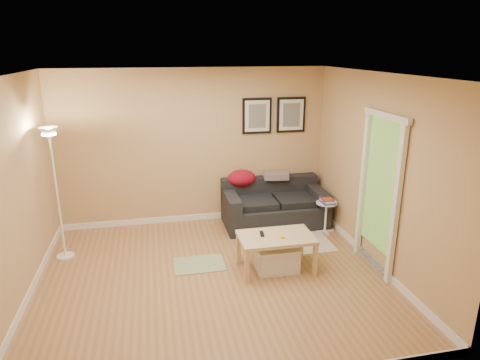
{
  "coord_description": "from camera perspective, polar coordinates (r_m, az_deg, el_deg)",
  "views": [
    {
      "loc": [
        -0.67,
        -4.89,
        2.9
      ],
      "look_at": [
        0.55,
        0.85,
        1.05
      ],
      "focal_mm": 31.58,
      "sensor_mm": 36.0,
      "label": 1
    }
  ],
  "objects": [
    {
      "name": "sofa",
      "position": [
        7.17,
        4.69,
        -3.18
      ],
      "size": [
        1.7,
        0.9,
        0.75
      ],
      "primitive_type": null,
      "color": "black",
      "rests_on": "ground"
    },
    {
      "name": "wall_right",
      "position": [
        5.91,
        18.12,
        0.92
      ],
      "size": [
        0.0,
        4.0,
        4.0
      ],
      "primitive_type": "plane",
      "rotation": [
        1.57,
        0.0,
        -1.57
      ],
      "color": "tan",
      "rests_on": "ground"
    },
    {
      "name": "book_stack",
      "position": [
        6.92,
        11.7,
        -2.7
      ],
      "size": [
        0.28,
        0.31,
        0.08
      ],
      "primitive_type": null,
      "rotation": [
        0.0,
        0.0,
        0.37
      ],
      "color": "#3745A5",
      "rests_on": "side_table"
    },
    {
      "name": "area_rug",
      "position": [
        6.66,
        6.76,
        -8.41
      ],
      "size": [
        1.25,
        0.85,
        0.01
      ],
      "primitive_type": "cube",
      "color": "beige",
      "rests_on": "ground"
    },
    {
      "name": "side_table",
      "position": [
        7.03,
        11.49,
        -4.95
      ],
      "size": [
        0.34,
        0.34,
        0.51
      ],
      "primitive_type": null,
      "color": "white",
      "rests_on": "ground"
    },
    {
      "name": "wall_left",
      "position": [
        5.38,
        -28.45,
        -1.97
      ],
      "size": [
        0.0,
        4.0,
        4.0
      ],
      "primitive_type": "plane",
      "rotation": [
        1.57,
        0.0,
        1.57
      ],
      "color": "tan",
      "rests_on": "ground"
    },
    {
      "name": "framed_print_left",
      "position": [
        7.17,
        2.31,
        8.65
      ],
      "size": [
        0.5,
        0.04,
        0.6
      ],
      "primitive_type": null,
      "color": "black",
      "rests_on": "wall_back"
    },
    {
      "name": "wall_front",
      "position": [
        3.37,
        0.92,
        -10.81
      ],
      "size": [
        4.5,
        0.0,
        4.5
      ],
      "primitive_type": "plane",
      "rotation": [
        -1.57,
        0.0,
        0.0
      ],
      "color": "tan",
      "rests_on": "ground"
    },
    {
      "name": "baseboard_right",
      "position": [
        6.36,
        16.98,
        -9.94
      ],
      "size": [
        0.02,
        4.0,
        0.1
      ],
      "primitive_type": "cube",
      "color": "white",
      "rests_on": "ground"
    },
    {
      "name": "remote_control",
      "position": [
        5.71,
        2.98,
        -7.27
      ],
      "size": [
        0.07,
        0.17,
        0.02
      ],
      "primitive_type": "cube",
      "rotation": [
        0.0,
        0.0,
        -0.15
      ],
      "color": "black",
      "rests_on": "coffee_table"
    },
    {
      "name": "doorway",
      "position": [
        5.85,
        18.16,
        -2.1
      ],
      "size": [
        0.12,
        1.01,
        2.13
      ],
      "primitive_type": null,
      "color": "white",
      "rests_on": "ground"
    },
    {
      "name": "green_runner",
      "position": [
        6.03,
        -5.56,
        -11.27
      ],
      "size": [
        0.7,
        0.5,
        0.01
      ],
      "primitive_type": "cube",
      "color": "#668C4C",
      "rests_on": "ground"
    },
    {
      "name": "floor",
      "position": [
        5.72,
        -3.72,
        -12.98
      ],
      "size": [
        4.5,
        4.5,
        0.0
      ],
      "primitive_type": "plane",
      "color": "#AD744A",
      "rests_on": "ground"
    },
    {
      "name": "red_throw",
      "position": [
        7.19,
        0.23,
        0.25
      ],
      "size": [
        0.48,
        0.36,
        0.28
      ],
      "primitive_type": null,
      "color": "maroon",
      "rests_on": "sofa"
    },
    {
      "name": "plaid_throw",
      "position": [
        7.31,
        4.86,
        0.58
      ],
      "size": [
        0.45,
        0.32,
        0.1
      ],
      "primitive_type": null,
      "rotation": [
        0.0,
        0.0,
        -0.14
      ],
      "color": "#A2775E",
      "rests_on": "sofa"
    },
    {
      "name": "tape_roll",
      "position": [
        5.64,
        5.7,
        -7.64
      ],
      "size": [
        0.07,
        0.07,
        0.03
      ],
      "primitive_type": "cylinder",
      "color": "yellow",
      "rests_on": "coffee_table"
    },
    {
      "name": "baseboard_back",
      "position": [
        7.48,
        -5.97,
        -5.02
      ],
      "size": [
        4.5,
        0.02,
        0.1
      ],
      "primitive_type": "cube",
      "color": "white",
      "rests_on": "ground"
    },
    {
      "name": "floor_lamp",
      "position": [
        6.36,
        -23.41,
        -2.3
      ],
      "size": [
        0.25,
        0.25,
        1.91
      ],
      "primitive_type": null,
      "color": "white",
      "rests_on": "ground"
    },
    {
      "name": "baseboard_left",
      "position": [
        5.87,
        -26.56,
        -13.56
      ],
      "size": [
        0.02,
        4.0,
        0.1
      ],
      "primitive_type": "cube",
      "color": "white",
      "rests_on": "ground"
    },
    {
      "name": "coffee_table",
      "position": [
        5.8,
        4.85,
        -9.76
      ],
      "size": [
        1.01,
        0.63,
        0.5
      ],
      "primitive_type": null,
      "rotation": [
        0.0,
        0.0,
        0.02
      ],
      "color": "#DBB785",
      "rests_on": "ground"
    },
    {
      "name": "ceiling",
      "position": [
        4.95,
        -4.32,
        13.98
      ],
      "size": [
        4.5,
        4.5,
        0.0
      ],
      "primitive_type": "plane",
      "rotation": [
        3.14,
        0.0,
        0.0
      ],
      "color": "white",
      "rests_on": "wall_back"
    },
    {
      "name": "wall_back",
      "position": [
        7.11,
        -6.29,
        4.37
      ],
      "size": [
        4.5,
        0.0,
        4.5
      ],
      "primitive_type": "plane",
      "rotation": [
        1.57,
        0.0,
        0.0
      ],
      "color": "tan",
      "rests_on": "ground"
    },
    {
      "name": "storage_bin",
      "position": [
        5.83,
        4.98,
        -10.44
      ],
      "size": [
        0.57,
        0.41,
        0.35
      ],
      "primitive_type": null,
      "color": "white",
      "rests_on": "ground"
    },
    {
      "name": "framed_print_right",
      "position": [
        7.34,
        6.91,
        8.75
      ],
      "size": [
        0.5,
        0.04,
        0.6
      ],
      "primitive_type": null,
      "color": "black",
      "rests_on": "wall_back"
    }
  ]
}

